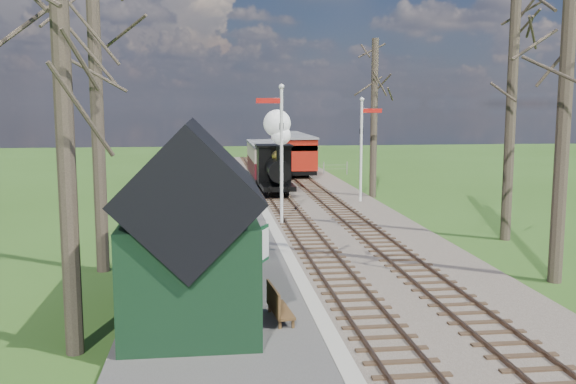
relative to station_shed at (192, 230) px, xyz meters
name	(u,v)px	position (x,y,z in m)	size (l,w,h in m)	color
ground	(407,375)	(4.30, -4.00, -2.27)	(140.00, 140.00, 0.00)	#31561B
distant_hills	(254,281)	(5.70, 60.38, -18.47)	(114.40, 48.00, 22.02)	#385B23
ballast_bed	(306,203)	(5.60, 18.00, -2.22)	(8.00, 60.00, 0.10)	brown
track_near	(282,203)	(4.30, 18.00, -2.17)	(1.60, 60.00, 0.15)	brown
track_far	(330,202)	(6.90, 18.00, -2.17)	(1.60, 60.00, 0.15)	brown
platform	(219,234)	(0.80, 10.00, -2.17)	(5.00, 44.00, 0.20)	#474442
coping_strip	(275,233)	(3.10, 10.00, -2.16)	(0.40, 44.00, 0.21)	#B2AD9E
station_shed	(192,230)	(0.00, 0.00, 0.00)	(3.25, 6.30, 4.78)	black
semaphore_near	(280,144)	(3.53, 12.00, 1.35)	(1.22, 0.24, 6.22)	silver
semaphore_far	(363,142)	(8.67, 18.00, 1.08)	(1.22, 0.24, 5.72)	silver
bare_trees	(359,108)	(5.63, 6.10, 2.94)	(15.51, 22.39, 12.00)	#382D23
fence_line	(265,168)	(4.60, 32.00, -1.72)	(12.60, 0.08, 1.00)	slate
locomotive	(276,159)	(4.29, 21.00, -0.04)	(1.94, 4.53, 4.85)	black
coach	(267,160)	(4.30, 27.07, -0.64)	(2.27, 7.77, 2.38)	black
red_carriage_a	(297,154)	(6.90, 30.99, -0.61)	(2.32, 5.74, 2.44)	black
red_carriage_b	(288,149)	(6.90, 36.49, -0.61)	(2.32, 5.74, 2.44)	black
sign_board	(264,244)	(2.19, 4.84, -1.47)	(0.42, 0.78, 1.20)	#0D4021
bench	(277,304)	(2.00, -0.96, -1.68)	(0.56, 1.48, 0.83)	#4E351B
person	(256,266)	(1.69, 1.57, -1.36)	(0.51, 0.34, 1.41)	#1A212F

